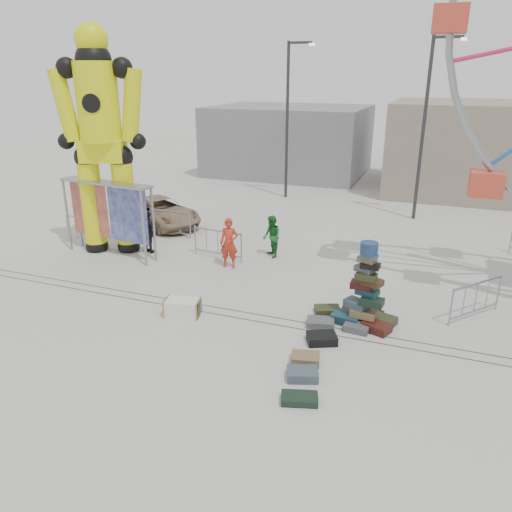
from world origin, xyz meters
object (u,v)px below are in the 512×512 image
at_px(lamp_post_right, 426,121).
at_px(banner_scaffold, 107,201).
at_px(lamp_post_left, 289,113).
at_px(barricade_dummy_c, 218,244).
at_px(suitcase_tower, 365,302).
at_px(barricade_dummy_a, 86,230).
at_px(barricade_wheel_front, 476,299).
at_px(pedestrian_green, 272,237).
at_px(pedestrian_red, 229,243).
at_px(crash_test_dummy, 101,134).
at_px(pedestrian_black, 149,232).
at_px(steamer_trunk, 183,308).
at_px(barricade_dummy_b, 170,223).
at_px(parked_suv, 160,212).

distance_m(lamp_post_right, banner_scaffold, 14.14).
bearing_deg(banner_scaffold, lamp_post_left, 80.04).
distance_m(lamp_post_right, barricade_dummy_c, 11.15).
relative_size(suitcase_tower, barricade_dummy_a, 1.19).
relative_size(barricade_dummy_a, barricade_wheel_front, 1.00).
bearing_deg(lamp_post_right, suitcase_tower, -92.72).
relative_size(banner_scaffold, pedestrian_green, 2.49).
distance_m(barricade_dummy_c, pedestrian_red, 1.11).
distance_m(crash_test_dummy, barricade_dummy_a, 4.15).
bearing_deg(suitcase_tower, pedestrian_red, 166.36).
distance_m(lamp_post_left, pedestrian_green, 10.32).
xyz_separation_m(lamp_post_right, pedestrian_black, (-9.17, -8.59, -3.66)).
relative_size(barricade_dummy_a, barricade_dummy_c, 1.00).
bearing_deg(suitcase_tower, steamer_trunk, -152.10).
xyz_separation_m(pedestrian_red, pedestrian_green, (1.05, 1.53, -0.10)).
bearing_deg(pedestrian_green, barricade_dummy_b, -137.87).
relative_size(crash_test_dummy, banner_scaffold, 2.14).
height_order(suitcase_tower, barricade_dummy_c, suitcase_tower).
height_order(barricade_dummy_a, barricade_dummy_c, same).
bearing_deg(barricade_wheel_front, pedestrian_black, 122.28).
bearing_deg(parked_suv, steamer_trunk, -116.91).
bearing_deg(lamp_post_right, barricade_dummy_b, -146.02).
distance_m(steamer_trunk, pedestrian_red, 3.97).
bearing_deg(pedestrian_red, parked_suv, 132.85).
bearing_deg(steamer_trunk, barricade_dummy_b, 109.84).
distance_m(lamp_post_left, suitcase_tower, 15.43).
bearing_deg(lamp_post_left, lamp_post_right, -15.95).
distance_m(crash_test_dummy, pedestrian_black, 3.90).
relative_size(suitcase_tower, barricade_dummy_c, 1.19).
relative_size(banner_scaffold, barricade_dummy_c, 1.96).
bearing_deg(suitcase_tower, banner_scaffold, -179.31).
height_order(barricade_dummy_c, pedestrian_green, pedestrian_green).
height_order(steamer_trunk, pedestrian_black, pedestrian_black).
height_order(pedestrian_red, pedestrian_black, pedestrian_red).
bearing_deg(lamp_post_left, barricade_dummy_a, -116.03).
bearing_deg(barricade_dummy_c, barricade_dummy_b, 156.56).
relative_size(barricade_wheel_front, pedestrian_black, 1.21).
relative_size(barricade_wheel_front, pedestrian_green, 1.27).
xyz_separation_m(lamp_post_right, barricade_dummy_b, (-9.52, -6.41, -3.93)).
distance_m(barricade_dummy_b, pedestrian_black, 2.22).
bearing_deg(barricade_wheel_front, lamp_post_left, 76.97).
relative_size(barricade_dummy_a, pedestrian_red, 1.12).
distance_m(suitcase_tower, pedestrian_green, 5.84).
bearing_deg(pedestrian_green, suitcase_tower, 7.90).
distance_m(barricade_dummy_a, barricade_dummy_b, 3.39).
distance_m(barricade_dummy_c, pedestrian_black, 2.72).
xyz_separation_m(steamer_trunk, barricade_dummy_b, (-4.06, 6.36, 0.32)).
relative_size(barricade_dummy_c, pedestrian_red, 1.12).
xyz_separation_m(lamp_post_right, steamer_trunk, (-5.45, -12.78, -4.25)).
height_order(barricade_dummy_a, parked_suv, parked_suv).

